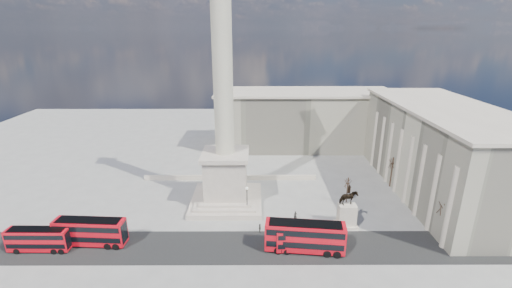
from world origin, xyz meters
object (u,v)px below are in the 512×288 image
object	(u,v)px
victorian_lamp	(247,199)
pedestrian_standing	(349,218)
red_bus_d	(481,229)
red_bus_e	(39,239)
equestrian_statue	(347,212)
nelsons_column	(225,142)
pedestrian_walking	(295,216)
pedestrian_crossing	(260,228)
red_bus_c	(305,236)
red_bus_b	(307,239)
red_bus_a	(91,232)

from	to	relation	value
victorian_lamp	pedestrian_standing	xyz separation A→B (m)	(18.65, -2.53, -2.60)
red_bus_d	red_bus_e	bearing A→B (deg)	178.86
equestrian_statue	pedestrian_standing	distance (m)	2.68
nelsons_column	victorian_lamp	distance (m)	11.52
pedestrian_walking	pedestrian_crossing	distance (m)	7.71
red_bus_c	red_bus_e	xyz separation A→B (m)	(-41.90, 0.30, -0.60)
nelsons_column	equestrian_statue	bearing A→B (deg)	-21.89
nelsons_column	red_bus_b	bearing A→B (deg)	-48.57
victorian_lamp	equestrian_statue	distance (m)	18.19
red_bus_e	equestrian_statue	bearing A→B (deg)	8.37
red_bus_a	pedestrian_crossing	xyz separation A→B (m)	(27.37, 3.38, -1.57)
nelsons_column	red_bus_b	xyz separation A→B (m)	(13.96, -15.82, -10.86)
red_bus_a	red_bus_d	xyz separation A→B (m)	(63.37, 0.37, 0.21)
victorian_lamp	pedestrian_crossing	world-z (taller)	victorian_lamp
pedestrian_standing	red_bus_d	bearing A→B (deg)	150.33
nelsons_column	red_bus_a	xyz separation A→B (m)	(-20.77, -14.18, -10.52)
pedestrian_standing	victorian_lamp	bearing A→B (deg)	-19.20
red_bus_a	equestrian_statue	bearing A→B (deg)	10.62
red_bus_b	pedestrian_walking	size ratio (longest dim) A/B	5.53
red_bus_b	red_bus_e	xyz separation A→B (m)	(-42.23, 0.11, -0.02)
pedestrian_walking	nelsons_column	bearing A→B (deg)	157.47
red_bus_a	pedestrian_standing	world-z (taller)	red_bus_a
red_bus_b	pedestrian_walking	distance (m)	9.13
red_bus_b	red_bus_c	size ratio (longest dim) A/B	0.77
red_bus_b	pedestrian_walking	xyz separation A→B (m)	(-0.77, 9.02, -1.18)
red_bus_b	red_bus_c	xyz separation A→B (m)	(-0.33, -0.19, 0.57)
red_bus_c	equestrian_statue	xyz separation A→B (m)	(8.36, 7.17, 0.16)
red_bus_a	red_bus_e	size ratio (longest dim) A/B	1.19
red_bus_b	red_bus_d	xyz separation A→B (m)	(28.65, 2.00, 0.55)
equestrian_statue	pedestrian_walking	distance (m)	9.23
nelsons_column	pedestrian_standing	size ratio (longest dim) A/B	32.73
red_bus_e	pedestrian_walking	xyz separation A→B (m)	(41.46, 8.90, -1.16)
red_bus_a	equestrian_statue	distance (m)	43.09
red_bus_d	red_bus_a	bearing A→B (deg)	177.67
pedestrian_crossing	victorian_lamp	bearing A→B (deg)	8.46
victorian_lamp	pedestrian_standing	bearing A→B (deg)	-7.74
red_bus_d	victorian_lamp	distance (m)	39.40
nelsons_column	pedestrian_crossing	distance (m)	17.51
red_bus_a	red_bus_c	bearing A→B (deg)	0.47
red_bus_c	pedestrian_crossing	size ratio (longest dim) A/B	7.62
red_bus_d	red_bus_c	bearing A→B (deg)	-178.35
nelsons_column	pedestrian_walking	distance (m)	19.10
red_bus_b	red_bus_e	size ratio (longest dim) A/B	1.02
red_bus_b	pedestrian_walking	bearing A→B (deg)	93.04
red_bus_b	pedestrian_standing	bearing A→B (deg)	41.56
pedestrian_walking	red_bus_e	bearing A→B (deg)	-163.14
red_bus_a	pedestrian_walking	xyz separation A→B (m)	(33.95, 7.39, -1.52)
equestrian_statue	pedestrian_standing	bearing A→B (deg)	58.30
equestrian_statue	pedestrian_standing	xyz separation A→B (m)	(0.92, 1.49, -2.03)
equestrian_statue	pedestrian_standing	world-z (taller)	equestrian_statue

